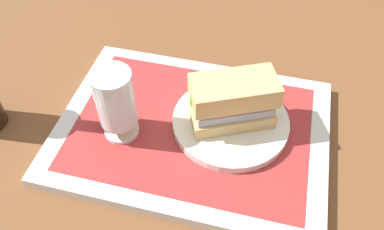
% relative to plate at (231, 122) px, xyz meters
% --- Properties ---
extents(ground_plane, '(3.00, 3.00, 0.00)m').
position_rel_plate_xyz_m(ground_plane, '(0.06, 0.02, -0.03)').
color(ground_plane, brown).
extents(tray, '(0.44, 0.32, 0.02)m').
position_rel_plate_xyz_m(tray, '(0.06, 0.02, -0.02)').
color(tray, silver).
rests_on(tray, ground_plane).
extents(placemat, '(0.38, 0.27, 0.00)m').
position_rel_plate_xyz_m(placemat, '(0.06, 0.02, -0.01)').
color(placemat, '#9E2D2D').
rests_on(placemat, tray).
extents(plate, '(0.19, 0.19, 0.01)m').
position_rel_plate_xyz_m(plate, '(0.00, 0.00, 0.00)').
color(plate, silver).
rests_on(plate, placemat).
extents(sandwich, '(0.14, 0.11, 0.08)m').
position_rel_plate_xyz_m(sandwich, '(0.00, 0.00, 0.05)').
color(sandwich, tan).
rests_on(sandwich, plate).
extents(beer_glass, '(0.06, 0.06, 0.12)m').
position_rel_plate_xyz_m(beer_glass, '(0.17, 0.06, 0.06)').
color(beer_glass, silver).
rests_on(beer_glass, placemat).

